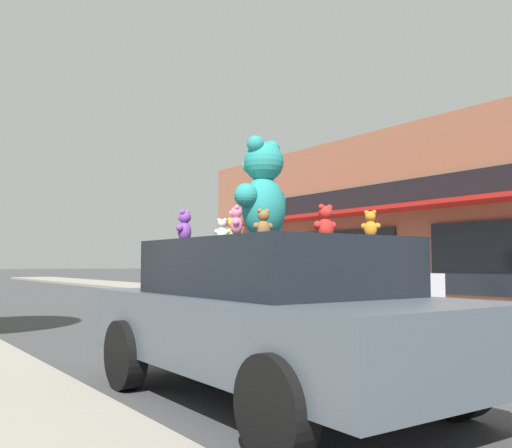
{
  "coord_description": "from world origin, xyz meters",
  "views": [
    {
      "loc": [
        -6.08,
        -4.95,
        1.26
      ],
      "look_at": [
        -1.82,
        1.14,
        1.78
      ],
      "focal_mm": 40.0,
      "sensor_mm": 36.0,
      "label": 1
    }
  ],
  "objects_px": {
    "teddy_bear_giant": "(263,191)",
    "teddy_bear_white": "(222,230)",
    "teddy_bear_pink": "(236,221)",
    "teddy_bear_yellow": "(233,230)",
    "teddy_bear_red": "(325,223)",
    "teddy_bear_purple": "(185,226)",
    "teddy_bear_orange": "(370,224)",
    "parked_car_far_center": "(343,281)",
    "teddy_bear_brown": "(263,224)",
    "plush_art_car": "(273,314)"
  },
  "relations": [
    {
      "from": "teddy_bear_giant",
      "to": "teddy_bear_white",
      "type": "relative_size",
      "value": 4.48
    },
    {
      "from": "teddy_bear_pink",
      "to": "teddy_bear_yellow",
      "type": "height_order",
      "value": "teddy_bear_yellow"
    },
    {
      "from": "teddy_bear_red",
      "to": "teddy_bear_purple",
      "type": "relative_size",
      "value": 1.06
    },
    {
      "from": "teddy_bear_white",
      "to": "teddy_bear_purple",
      "type": "bearing_deg",
      "value": -21.68
    },
    {
      "from": "teddy_bear_orange",
      "to": "teddy_bear_white",
      "type": "height_order",
      "value": "teddy_bear_orange"
    },
    {
      "from": "teddy_bear_white",
      "to": "teddy_bear_red",
      "type": "bearing_deg",
      "value": 177.8
    },
    {
      "from": "teddy_bear_red",
      "to": "teddy_bear_white",
      "type": "relative_size",
      "value": 1.55
    },
    {
      "from": "teddy_bear_red",
      "to": "teddy_bear_white",
      "type": "xyz_separation_m",
      "value": [
        -0.74,
        0.7,
        -0.06
      ]
    },
    {
      "from": "teddy_bear_giant",
      "to": "parked_car_far_center",
      "type": "bearing_deg",
      "value": -159.67
    },
    {
      "from": "teddy_bear_pink",
      "to": "teddy_bear_orange",
      "type": "xyz_separation_m",
      "value": [
        1.17,
        -0.33,
        -0.0
      ]
    },
    {
      "from": "teddy_bear_purple",
      "to": "teddy_bear_orange",
      "type": "bearing_deg",
      "value": 83.6
    },
    {
      "from": "teddy_bear_brown",
      "to": "teddy_bear_orange",
      "type": "relative_size",
      "value": 1.15
    },
    {
      "from": "teddy_bear_purple",
      "to": "teddy_bear_pink",
      "type": "bearing_deg",
      "value": 45.57
    },
    {
      "from": "teddy_bear_brown",
      "to": "teddy_bear_pink",
      "type": "distance_m",
      "value": 0.66
    },
    {
      "from": "teddy_bear_giant",
      "to": "teddy_bear_brown",
      "type": "height_order",
      "value": "teddy_bear_giant"
    },
    {
      "from": "teddy_bear_pink",
      "to": "parked_car_far_center",
      "type": "xyz_separation_m",
      "value": [
        6.62,
        5.74,
        -0.74
      ]
    },
    {
      "from": "plush_art_car",
      "to": "teddy_bear_orange",
      "type": "relative_size",
      "value": 17.39
    },
    {
      "from": "parked_car_far_center",
      "to": "teddy_bear_brown",
      "type": "bearing_deg",
      "value": -138.58
    },
    {
      "from": "plush_art_car",
      "to": "teddy_bear_white",
      "type": "bearing_deg",
      "value": 108.33
    },
    {
      "from": "teddy_bear_red",
      "to": "teddy_bear_purple",
      "type": "height_order",
      "value": "teddy_bear_red"
    },
    {
      "from": "teddy_bear_yellow",
      "to": "parked_car_far_center",
      "type": "relative_size",
      "value": 0.06
    },
    {
      "from": "teddy_bear_giant",
      "to": "teddy_bear_pink",
      "type": "distance_m",
      "value": 1.12
    },
    {
      "from": "teddy_bear_yellow",
      "to": "teddy_bear_white",
      "type": "relative_size",
      "value": 1.19
    },
    {
      "from": "teddy_bear_giant",
      "to": "teddy_bear_brown",
      "type": "distance_m",
      "value": 0.55
    },
    {
      "from": "plush_art_car",
      "to": "teddy_bear_brown",
      "type": "height_order",
      "value": "teddy_bear_brown"
    },
    {
      "from": "teddy_bear_brown",
      "to": "teddy_bear_purple",
      "type": "height_order",
      "value": "teddy_bear_purple"
    },
    {
      "from": "teddy_bear_yellow",
      "to": "teddy_bear_purple",
      "type": "distance_m",
      "value": 0.54
    },
    {
      "from": "teddy_bear_yellow",
      "to": "plush_art_car",
      "type": "bearing_deg",
      "value": 145.71
    },
    {
      "from": "teddy_bear_brown",
      "to": "teddy_bear_purple",
      "type": "xyz_separation_m",
      "value": [
        -0.24,
        1.06,
        0.03
      ]
    },
    {
      "from": "teddy_bear_pink",
      "to": "teddy_bear_yellow",
      "type": "relative_size",
      "value": 0.89
    },
    {
      "from": "teddy_bear_giant",
      "to": "teddy_bear_red",
      "type": "xyz_separation_m",
      "value": [
        0.46,
        -0.39,
        -0.32
      ]
    },
    {
      "from": "teddy_bear_brown",
      "to": "teddy_bear_purple",
      "type": "distance_m",
      "value": 1.09
    },
    {
      "from": "teddy_bear_pink",
      "to": "teddy_bear_giant",
      "type": "bearing_deg",
      "value": 160.59
    },
    {
      "from": "teddy_bear_pink",
      "to": "teddy_bear_white",
      "type": "relative_size",
      "value": 1.06
    },
    {
      "from": "teddy_bear_giant",
      "to": "teddy_bear_orange",
      "type": "relative_size",
      "value": 4.25
    },
    {
      "from": "plush_art_car",
      "to": "teddy_bear_purple",
      "type": "xyz_separation_m",
      "value": [
        -0.4,
        0.99,
        0.85
      ]
    },
    {
      "from": "teddy_bear_red",
      "to": "parked_car_far_center",
      "type": "height_order",
      "value": "teddy_bear_red"
    },
    {
      "from": "teddy_bear_brown",
      "to": "teddy_bear_red",
      "type": "distance_m",
      "value": 0.71
    },
    {
      "from": "teddy_bear_red",
      "to": "parked_car_far_center",
      "type": "distance_m",
      "value": 7.67
    },
    {
      "from": "teddy_bear_red",
      "to": "teddy_bear_orange",
      "type": "bearing_deg",
      "value": 90.66
    },
    {
      "from": "plush_art_car",
      "to": "parked_car_far_center",
      "type": "bearing_deg",
      "value": 42.3
    },
    {
      "from": "teddy_bear_red",
      "to": "teddy_bear_orange",
      "type": "distance_m",
      "value": 0.67
    },
    {
      "from": "teddy_bear_yellow",
      "to": "parked_car_far_center",
      "type": "xyz_separation_m",
      "value": [
        5.79,
        4.4,
        -0.75
      ]
    },
    {
      "from": "teddy_bear_purple",
      "to": "teddy_bear_brown",
      "type": "bearing_deg",
      "value": 70.1
    },
    {
      "from": "plush_art_car",
      "to": "teddy_bear_yellow",
      "type": "distance_m",
      "value": 1.22
    },
    {
      "from": "teddy_bear_white",
      "to": "parked_car_far_center",
      "type": "xyz_separation_m",
      "value": [
        6.11,
        4.71,
        -0.73
      ]
    },
    {
      "from": "teddy_bear_orange",
      "to": "teddy_bear_giant",
      "type": "bearing_deg",
      "value": -11.33
    },
    {
      "from": "teddy_bear_purple",
      "to": "teddy_bear_white",
      "type": "distance_m",
      "value": 0.46
    },
    {
      "from": "plush_art_car",
      "to": "teddy_bear_purple",
      "type": "bearing_deg",
      "value": 112.25
    },
    {
      "from": "teddy_bear_yellow",
      "to": "teddy_bear_red",
      "type": "bearing_deg",
      "value": 176.63
    }
  ]
}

